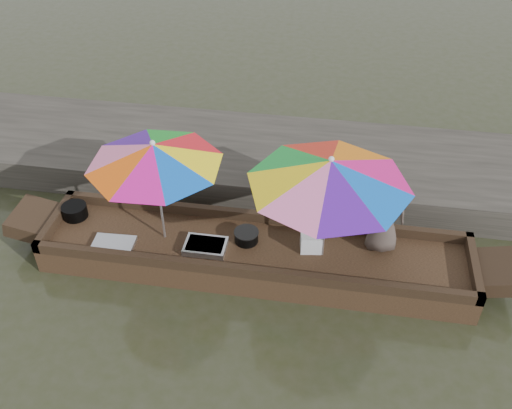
% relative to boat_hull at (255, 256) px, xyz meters
% --- Properties ---
extents(water, '(80.00, 80.00, 0.00)m').
position_rel_boat_hull_xyz_m(water, '(0.00, 0.00, -0.17)').
color(water, '#2A2F18').
rests_on(water, ground).
extents(dock, '(22.00, 2.20, 0.50)m').
position_rel_boat_hull_xyz_m(dock, '(0.00, 2.20, 0.08)').
color(dock, '#2D2B26').
rests_on(dock, ground).
extents(boat_hull, '(5.78, 1.20, 0.35)m').
position_rel_boat_hull_xyz_m(boat_hull, '(0.00, 0.00, 0.00)').
color(boat_hull, black).
rests_on(boat_hull, water).
extents(cooking_pot, '(0.35, 0.35, 0.19)m').
position_rel_boat_hull_xyz_m(cooking_pot, '(-2.64, 0.22, 0.27)').
color(cooking_pot, black).
rests_on(cooking_pot, boat_hull).
extents(tray_crayfish, '(0.56, 0.39, 0.09)m').
position_rel_boat_hull_xyz_m(tray_crayfish, '(-0.64, -0.15, 0.22)').
color(tray_crayfish, silver).
rests_on(tray_crayfish, boat_hull).
extents(tray_scallop, '(0.58, 0.41, 0.06)m').
position_rel_boat_hull_xyz_m(tray_scallop, '(-1.88, -0.31, 0.21)').
color(tray_scallop, silver).
rests_on(tray_scallop, boat_hull).
extents(charcoal_grill, '(0.32, 0.32, 0.15)m').
position_rel_boat_hull_xyz_m(charcoal_grill, '(-0.13, 0.10, 0.25)').
color(charcoal_grill, black).
rests_on(charcoal_grill, boat_hull).
extents(supply_bag, '(0.31, 0.26, 0.26)m').
position_rel_boat_hull_xyz_m(supply_bag, '(0.75, 0.07, 0.30)').
color(supply_bag, silver).
rests_on(supply_bag, boat_hull).
extents(vendor, '(0.60, 0.43, 1.14)m').
position_rel_boat_hull_xyz_m(vendor, '(1.65, 0.27, 0.75)').
color(vendor, '#463B36').
rests_on(vendor, boat_hull).
extents(umbrella_bow, '(2.22, 2.22, 1.55)m').
position_rel_boat_hull_xyz_m(umbrella_bow, '(-1.25, 0.00, 0.95)').
color(umbrella_bow, yellow).
rests_on(umbrella_bow, boat_hull).
extents(umbrella_stern, '(2.16, 2.16, 1.55)m').
position_rel_boat_hull_xyz_m(umbrella_stern, '(0.90, 0.00, 0.95)').
color(umbrella_stern, '#E5147D').
rests_on(umbrella_stern, boat_hull).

